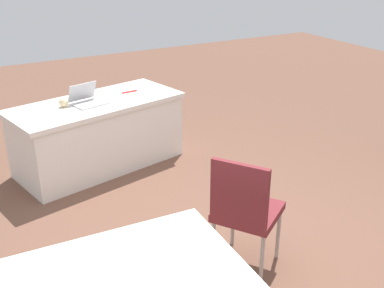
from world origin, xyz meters
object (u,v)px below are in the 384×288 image
at_px(yarn_ball, 63,103).
at_px(table_foreground, 99,134).
at_px(chair_by_pillar, 245,208).
at_px(scissors_red, 129,92).
at_px(laptop_silver, 88,100).

bearing_deg(yarn_ball, table_foreground, -178.52).
height_order(table_foreground, yarn_ball, yarn_ball).
relative_size(table_foreground, yarn_ball, 21.17).
distance_m(chair_by_pillar, scissors_red, 2.41).
height_order(chair_by_pillar, yarn_ball, chair_by_pillar).
distance_m(table_foreground, laptop_silver, 0.42).
relative_size(yarn_ball, scissors_red, 0.51).
height_order(table_foreground, chair_by_pillar, chair_by_pillar).
height_order(chair_by_pillar, laptop_silver, same).
distance_m(table_foreground, scissors_red, 0.59).
relative_size(table_foreground, scissors_red, 10.81).
bearing_deg(laptop_silver, chair_by_pillar, 86.48).
xyz_separation_m(chair_by_pillar, laptop_silver, (0.43, -2.23, 0.24)).
bearing_deg(laptop_silver, table_foreground, -173.88).
height_order(chair_by_pillar, scissors_red, chair_by_pillar).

